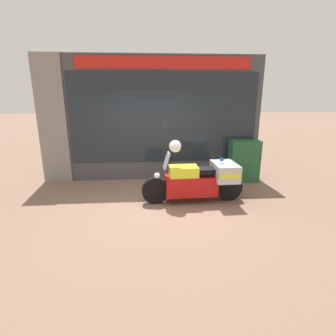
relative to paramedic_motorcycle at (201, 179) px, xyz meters
The scene contains 6 objects.
ground_plane 1.21m from the paramedic_motorcycle, behind, with size 60.00×60.00×0.00m, color #7A5B4C.
shop_building 2.69m from the paramedic_motorcycle, 127.16° to the left, with size 6.15×0.55×3.43m.
window_display 2.10m from the paramedic_motorcycle, 111.74° to the left, with size 4.93×0.30×2.04m.
paramedic_motorcycle is the anchor object (origin of this frame).
utility_cabinet 2.05m from the paramedic_motorcycle, 43.08° to the left, with size 0.81×0.46×1.17m, color #235633.
white_helmet 0.99m from the paramedic_motorcycle, behind, with size 0.27×0.27×0.27m, color white.
Camera 1 is at (-0.06, -5.54, 2.40)m, focal length 28.00 mm.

